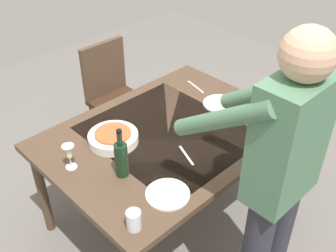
{
  "coord_description": "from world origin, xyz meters",
  "views": [
    {
      "loc": [
        1.4,
        1.45,
        2.23
      ],
      "look_at": [
        0.0,
        0.0,
        0.79
      ],
      "focal_mm": 43.24,
      "sensor_mm": 36.0,
      "label": 1
    }
  ],
  "objects_px": {
    "chair_near": "(113,91)",
    "water_cup_near_left": "(254,111)",
    "wine_bottle": "(121,158)",
    "water_cup_near_right": "(277,108)",
    "water_cup_far_left": "(134,220)",
    "dinner_plate_near": "(220,104)",
    "wine_glass_left": "(69,153)",
    "dining_table": "(168,141)",
    "serving_bowl_pasta": "(113,137)",
    "dinner_plate_far": "(168,194)",
    "person_server": "(277,176)"
  },
  "relations": [
    {
      "from": "chair_near",
      "to": "wine_glass_left",
      "type": "height_order",
      "value": "chair_near"
    },
    {
      "from": "water_cup_near_left",
      "to": "dinner_plate_far",
      "type": "relative_size",
      "value": 0.42
    },
    {
      "from": "dining_table",
      "to": "water_cup_near_left",
      "type": "bearing_deg",
      "value": 152.61
    },
    {
      "from": "chair_near",
      "to": "wine_bottle",
      "type": "xyz_separation_m",
      "value": [
        0.71,
        1.03,
        0.32
      ]
    },
    {
      "from": "wine_glass_left",
      "to": "water_cup_near_left",
      "type": "height_order",
      "value": "wine_glass_left"
    },
    {
      "from": "person_server",
      "to": "dining_table",
      "type": "bearing_deg",
      "value": -96.09
    },
    {
      "from": "chair_near",
      "to": "water_cup_near_right",
      "type": "bearing_deg",
      "value": 106.95
    },
    {
      "from": "wine_bottle",
      "to": "water_cup_far_left",
      "type": "distance_m",
      "value": 0.39
    },
    {
      "from": "wine_glass_left",
      "to": "water_cup_near_right",
      "type": "bearing_deg",
      "value": 159.01
    },
    {
      "from": "person_server",
      "to": "wine_bottle",
      "type": "height_order",
      "value": "person_server"
    },
    {
      "from": "water_cup_near_right",
      "to": "wine_glass_left",
      "type": "bearing_deg",
      "value": -20.99
    },
    {
      "from": "dining_table",
      "to": "serving_bowl_pasta",
      "type": "distance_m",
      "value": 0.35
    },
    {
      "from": "chair_near",
      "to": "water_cup_near_left",
      "type": "height_order",
      "value": "chair_near"
    },
    {
      "from": "chair_near",
      "to": "dinner_plate_far",
      "type": "bearing_deg",
      "value": 64.08
    },
    {
      "from": "dinner_plate_far",
      "to": "wine_glass_left",
      "type": "bearing_deg",
      "value": -65.77
    },
    {
      "from": "dining_table",
      "to": "dinner_plate_near",
      "type": "relative_size",
      "value": 6.48
    },
    {
      "from": "chair_near",
      "to": "water_cup_near_right",
      "type": "xyz_separation_m",
      "value": [
        -0.39,
        1.28,
        0.25
      ]
    },
    {
      "from": "wine_bottle",
      "to": "water_cup_near_right",
      "type": "height_order",
      "value": "wine_bottle"
    },
    {
      "from": "chair_near",
      "to": "water_cup_near_left",
      "type": "xyz_separation_m",
      "value": [
        -0.25,
        1.2,
        0.25
      ]
    },
    {
      "from": "water_cup_near_right",
      "to": "dinner_plate_far",
      "type": "bearing_deg",
      "value": 2.12
    },
    {
      "from": "water_cup_far_left",
      "to": "dinner_plate_far",
      "type": "bearing_deg",
      "value": -170.46
    },
    {
      "from": "wine_bottle",
      "to": "water_cup_near_right",
      "type": "relative_size",
      "value": 3.23
    },
    {
      "from": "water_cup_near_left",
      "to": "water_cup_far_left",
      "type": "height_order",
      "value": "water_cup_far_left"
    },
    {
      "from": "chair_near",
      "to": "wine_bottle",
      "type": "height_order",
      "value": "wine_bottle"
    },
    {
      "from": "water_cup_far_left",
      "to": "dinner_plate_far",
      "type": "relative_size",
      "value": 0.44
    },
    {
      "from": "wine_bottle",
      "to": "wine_glass_left",
      "type": "distance_m",
      "value": 0.29
    },
    {
      "from": "person_server",
      "to": "water_cup_near_left",
      "type": "bearing_deg",
      "value": -137.98
    },
    {
      "from": "dining_table",
      "to": "chair_near",
      "type": "relative_size",
      "value": 1.64
    },
    {
      "from": "water_cup_near_right",
      "to": "dinner_plate_near",
      "type": "relative_size",
      "value": 0.4
    },
    {
      "from": "dinner_plate_far",
      "to": "water_cup_far_left",
      "type": "bearing_deg",
      "value": 9.54
    },
    {
      "from": "wine_bottle",
      "to": "wine_glass_left",
      "type": "bearing_deg",
      "value": -54.66
    },
    {
      "from": "dining_table",
      "to": "water_cup_near_left",
      "type": "height_order",
      "value": "water_cup_near_left"
    },
    {
      "from": "water_cup_near_left",
      "to": "water_cup_far_left",
      "type": "xyz_separation_m",
      "value": [
        1.15,
        0.16,
        0.0
      ]
    },
    {
      "from": "chair_near",
      "to": "water_cup_far_left",
      "type": "relative_size",
      "value": 8.92
    },
    {
      "from": "dinner_plate_near",
      "to": "wine_bottle",
      "type": "bearing_deg",
      "value": 5.55
    },
    {
      "from": "chair_near",
      "to": "person_server",
      "type": "height_order",
      "value": "person_server"
    },
    {
      "from": "wine_glass_left",
      "to": "serving_bowl_pasta",
      "type": "relative_size",
      "value": 0.5
    },
    {
      "from": "wine_glass_left",
      "to": "dinner_plate_far",
      "type": "relative_size",
      "value": 0.66
    },
    {
      "from": "chair_near",
      "to": "dinner_plate_near",
      "type": "distance_m",
      "value": 0.99
    },
    {
      "from": "dinner_plate_near",
      "to": "dinner_plate_far",
      "type": "relative_size",
      "value": 1.0
    },
    {
      "from": "dining_table",
      "to": "serving_bowl_pasta",
      "type": "bearing_deg",
      "value": -28.32
    },
    {
      "from": "dining_table",
      "to": "water_cup_near_left",
      "type": "relative_size",
      "value": 15.38
    },
    {
      "from": "water_cup_near_left",
      "to": "dinner_plate_far",
      "type": "bearing_deg",
      "value": 7.56
    },
    {
      "from": "dining_table",
      "to": "chair_near",
      "type": "height_order",
      "value": "chair_near"
    },
    {
      "from": "chair_near",
      "to": "wine_glass_left",
      "type": "bearing_deg",
      "value": 42.17
    },
    {
      "from": "serving_bowl_pasta",
      "to": "dinner_plate_far",
      "type": "relative_size",
      "value": 1.3
    },
    {
      "from": "water_cup_far_left",
      "to": "dinner_plate_near",
      "type": "distance_m",
      "value": 1.19
    },
    {
      "from": "person_server",
      "to": "wine_bottle",
      "type": "distance_m",
      "value": 0.8
    },
    {
      "from": "water_cup_near_right",
      "to": "dinner_plate_near",
      "type": "height_order",
      "value": "water_cup_near_right"
    },
    {
      "from": "dinner_plate_near",
      "to": "dinner_plate_far",
      "type": "height_order",
      "value": "same"
    }
  ]
}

